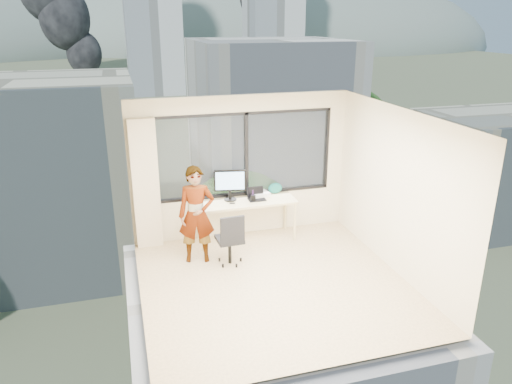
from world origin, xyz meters
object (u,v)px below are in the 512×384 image
object	(u,v)px
handbag	(275,188)
laptop	(257,195)
game_console	(260,194)
desk	(246,220)
chair	(230,238)
person	(197,215)
monitor	(230,185)

from	to	relation	value
handbag	laptop	bearing A→B (deg)	-169.09
game_console	handbag	size ratio (longest dim) A/B	1.17
desk	laptop	bearing A→B (deg)	1.24
chair	person	world-z (taller)	person
game_console	laptop	size ratio (longest dim) A/B	0.95
desk	monitor	distance (m)	0.72
chair	monitor	bearing A→B (deg)	72.91
chair	handbag	size ratio (longest dim) A/B	3.47
laptop	desk	bearing A→B (deg)	-179.08
desk	chair	xyz separation A→B (m)	(-0.50, -0.83, 0.09)
desk	game_console	distance (m)	0.55
person	game_console	world-z (taller)	person
desk	person	xyz separation A→B (m)	(-0.98, -0.56, 0.44)
monitor	laptop	size ratio (longest dim) A/B	1.75
person	handbag	world-z (taller)	person
monitor	game_console	size ratio (longest dim) A/B	1.85
monitor	handbag	size ratio (longest dim) A/B	2.16
monitor	game_console	xyz separation A→B (m)	(0.58, 0.04, -0.25)
monitor	laptop	world-z (taller)	monitor
laptop	monitor	bearing A→B (deg)	164.07
chair	desk	bearing A→B (deg)	55.97
person	handbag	bearing A→B (deg)	36.61
chair	person	size ratio (longest dim) A/B	0.56
game_console	laptop	world-z (taller)	laptop
game_console	handbag	bearing A→B (deg)	0.92
chair	person	bearing A→B (deg)	148.69
person	handbag	xyz separation A→B (m)	(1.61, 0.80, 0.03)
person	monitor	world-z (taller)	person
chair	handbag	bearing A→B (deg)	40.48
desk	handbag	world-z (taller)	handbag
monitor	handbag	xyz separation A→B (m)	(0.89, 0.11, -0.18)
chair	game_console	size ratio (longest dim) A/B	2.97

